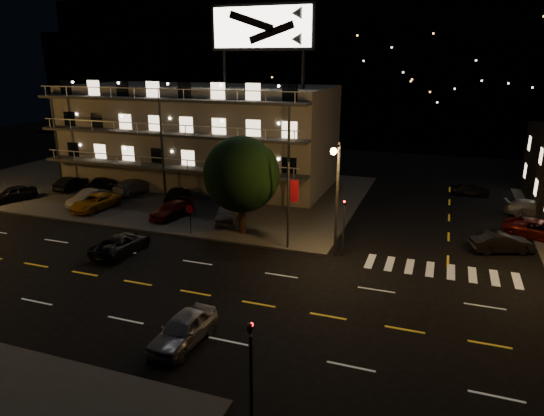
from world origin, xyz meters
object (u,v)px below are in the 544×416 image
(road_car_east, at_px, (183,329))
(road_car_west, at_px, (121,244))
(lot_car_2, at_px, (96,202))
(side_car_0, at_px, (501,243))
(lot_car_4, at_px, (227,213))
(tree, at_px, (241,177))
(lot_car_7, at_px, (135,186))

(road_car_east, distance_m, road_car_west, 13.14)
(lot_car_2, height_order, road_car_west, lot_car_2)
(side_car_0, distance_m, road_car_west, 27.04)
(lot_car_4, bearing_deg, tree, -61.47)
(lot_car_7, distance_m, side_car_0, 33.82)
(lot_car_4, distance_m, road_car_east, 17.97)
(lot_car_2, height_order, lot_car_7, lot_car_7)
(lot_car_7, relative_size, road_car_west, 1.05)
(lot_car_4, xyz_separation_m, road_car_east, (5.56, -17.08, -0.15))
(lot_car_2, distance_m, road_car_east, 24.32)
(lot_car_2, distance_m, side_car_0, 33.73)
(lot_car_7, height_order, road_car_west, lot_car_7)
(lot_car_2, height_order, side_car_0, lot_car_2)
(tree, distance_m, road_car_east, 15.81)
(road_car_west, bearing_deg, tree, -133.39)
(lot_car_4, xyz_separation_m, side_car_0, (21.09, 0.74, -0.18))
(tree, bearing_deg, lot_car_4, 136.79)
(lot_car_2, xyz_separation_m, side_car_0, (33.69, 1.66, -0.11))
(tree, xyz_separation_m, road_car_west, (-6.60, -6.33, -3.99))
(tree, relative_size, lot_car_2, 1.56)
(lot_car_4, distance_m, side_car_0, 21.10)
(tree, xyz_separation_m, road_car_east, (3.30, -14.96, -3.92))
(lot_car_2, distance_m, lot_car_7, 5.92)
(lot_car_7, bearing_deg, lot_car_4, 169.87)
(lot_car_4, height_order, lot_car_7, lot_car_4)
(lot_car_4, bearing_deg, lot_car_7, 139.90)
(lot_car_7, bearing_deg, side_car_0, -175.51)
(tree, height_order, lot_car_7, tree)
(lot_car_4, distance_m, lot_car_7, 13.42)
(lot_car_2, relative_size, road_car_east, 1.12)
(lot_car_2, distance_m, lot_car_4, 12.64)
(tree, xyz_separation_m, lot_car_2, (-14.86, 1.20, -3.84))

